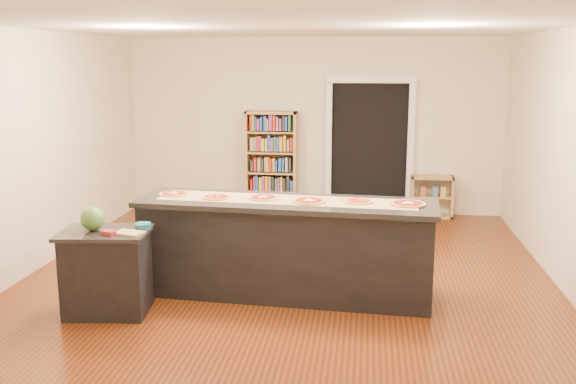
# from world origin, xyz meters

# --- Properties ---
(room) EXTENTS (6.00, 7.00, 2.80)m
(room) POSITION_xyz_m (0.00, 0.00, 1.40)
(room) COLOR beige
(room) RESTS_ON ground
(doorway) EXTENTS (1.40, 0.09, 2.21)m
(doorway) POSITION_xyz_m (0.90, 3.46, 1.20)
(doorway) COLOR black
(doorway) RESTS_ON room
(kitchen_island) EXTENTS (3.11, 0.84, 1.03)m
(kitchen_island) POSITION_xyz_m (0.05, -0.35, 0.52)
(kitchen_island) COLOR black
(kitchen_island) RESTS_ON ground
(side_counter) EXTENTS (0.85, 0.62, 0.84)m
(side_counter) POSITION_xyz_m (-1.63, -1.06, 0.42)
(side_counter) COLOR black
(side_counter) RESTS_ON ground
(bookshelf) EXTENTS (0.82, 0.29, 1.64)m
(bookshelf) POSITION_xyz_m (-0.66, 3.30, 0.82)
(bookshelf) COLOR tan
(bookshelf) RESTS_ON ground
(low_shelf) EXTENTS (0.66, 0.28, 0.66)m
(low_shelf) POSITION_xyz_m (1.90, 3.31, 0.33)
(low_shelf) COLOR tan
(low_shelf) RESTS_ON ground
(waste_bin) EXTENTS (0.21, 0.21, 0.31)m
(waste_bin) POSITION_xyz_m (-0.16, 3.24, 0.16)
(waste_bin) COLOR #6698E5
(waste_bin) RESTS_ON ground
(kraft_paper) EXTENTS (2.73, 0.67, 0.00)m
(kraft_paper) POSITION_xyz_m (0.05, -0.32, 1.03)
(kraft_paper) COLOR tan
(kraft_paper) RESTS_ON kitchen_island
(watermelon) EXTENTS (0.23, 0.23, 0.23)m
(watermelon) POSITION_xyz_m (-1.74, -1.06, 0.95)
(watermelon) COLOR #144214
(watermelon) RESTS_ON side_counter
(cutting_board) EXTENTS (0.31, 0.25, 0.02)m
(cutting_board) POSITION_xyz_m (-1.35, -1.14, 0.85)
(cutting_board) COLOR tan
(cutting_board) RESTS_ON side_counter
(package_red) EXTENTS (0.14, 0.12, 0.04)m
(package_red) POSITION_xyz_m (-1.53, -1.20, 0.86)
(package_red) COLOR maroon
(package_red) RESTS_ON side_counter
(package_teal) EXTENTS (0.16, 0.16, 0.06)m
(package_teal) POSITION_xyz_m (-1.28, -0.95, 0.87)
(package_teal) COLOR #195966
(package_teal) RESTS_ON side_counter
(pizza_a) EXTENTS (0.31, 0.31, 0.02)m
(pizza_a) POSITION_xyz_m (-1.19, -0.23, 1.04)
(pizza_a) COLOR tan
(pizza_a) RESTS_ON kitchen_island
(pizza_b) EXTENTS (0.31, 0.31, 0.02)m
(pizza_b) POSITION_xyz_m (-0.70, -0.34, 1.04)
(pizza_b) COLOR tan
(pizza_b) RESTS_ON kitchen_island
(pizza_c) EXTENTS (0.31, 0.31, 0.02)m
(pizza_c) POSITION_xyz_m (-0.20, -0.30, 1.04)
(pizza_c) COLOR tan
(pizza_c) RESTS_ON kitchen_island
(pizza_d) EXTENTS (0.34, 0.34, 0.02)m
(pizza_d) POSITION_xyz_m (0.29, -0.40, 1.04)
(pizza_d) COLOR tan
(pizza_d) RESTS_ON kitchen_island
(pizza_e) EXTENTS (0.30, 0.30, 0.02)m
(pizza_e) POSITION_xyz_m (0.79, -0.35, 1.04)
(pizza_e) COLOR tan
(pizza_e) RESTS_ON kitchen_island
(pizza_f) EXTENTS (0.35, 0.35, 0.02)m
(pizza_f) POSITION_xyz_m (1.29, -0.40, 1.04)
(pizza_f) COLOR tan
(pizza_f) RESTS_ON kitchen_island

